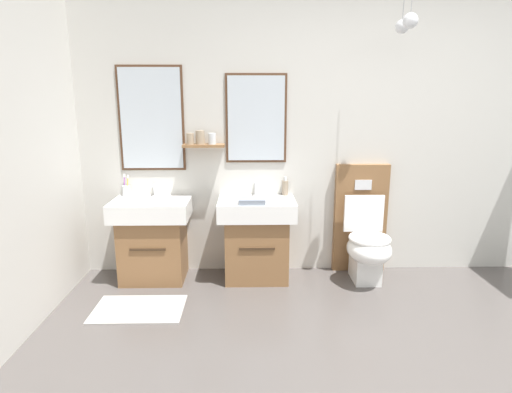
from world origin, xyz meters
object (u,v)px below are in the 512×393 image
Objects in this scene: vanity_sink_left at (153,237)px; folded_hand_towel at (252,201)px; toilet at (364,237)px; soap_dispenser at (285,188)px; vanity_sink_right at (257,236)px; toothbrush_cup at (126,190)px.

folded_hand_towel is at bearing -8.97° from vanity_sink_left.
toilet reaches higher than soap_dispenser.
soap_dispenser is 0.43m from folded_hand_towel.
vanity_sink_left is 1.00× the size of vanity_sink_right.
toothbrush_cup is at bearing 175.65° from toilet.
folded_hand_towel is (-1.00, -0.14, 0.37)m from toilet.
toilet is at bearing -0.07° from vanity_sink_left.
toothbrush_cup is (-0.25, 0.16, 0.39)m from vanity_sink_left.
toothbrush_cup is 1.19× the size of soap_dispenser.
toilet is 4.55× the size of folded_hand_towel.
vanity_sink_right is at bearing 0.00° from vanity_sink_left.
folded_hand_towel is at bearing -134.59° from soap_dispenser.
toothbrush_cup is at bearing 165.20° from folded_hand_towel.
vanity_sink_right is 1.23m from toothbrush_cup.
toilet is 5.97× the size of soap_dispenser.
toothbrush_cup is 1.42m from soap_dispenser.
vanity_sink_left is at bearing -32.29° from toothbrush_cup.
vanity_sink_right is 0.38m from folded_hand_towel.
vanity_sink_left is 4.30× the size of soap_dispenser.
folded_hand_towel is at bearing -172.27° from toilet.
toilet reaches higher than folded_hand_towel.
toothbrush_cup reaches higher than folded_hand_towel.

